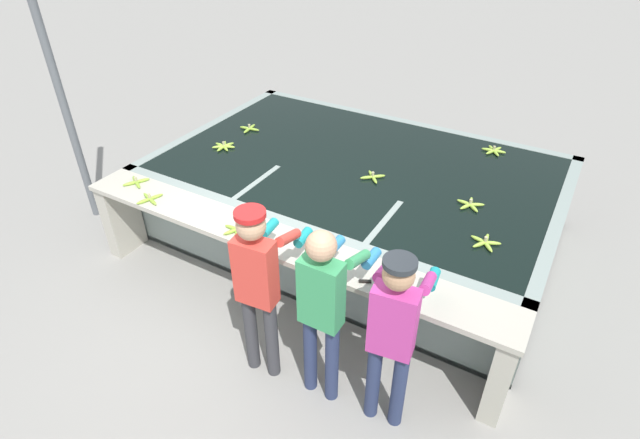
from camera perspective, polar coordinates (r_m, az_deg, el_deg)
name	(u,v)px	position (r m, az deg, el deg)	size (l,w,h in m)	color
ground_plane	(266,327)	(4.95, -6.16, -12.08)	(80.00, 80.00, 0.00)	gray
wash_tank	(356,198)	(5.91, 4.10, 2.47)	(4.41, 2.86, 0.92)	gray
work_ledge	(276,262)	(4.64, -5.04, -4.84)	(4.41, 0.45, 0.92)	#B7B2A3
worker_0	(258,279)	(3.92, -7.05, -6.78)	(0.45, 0.73, 1.66)	#38383D
worker_1	(323,302)	(3.74, 0.40, -9.45)	(0.40, 0.71, 1.65)	navy
worker_2	(393,328)	(3.61, 8.38, -12.20)	(0.46, 0.73, 1.61)	navy
banana_bunch_floating_0	(249,129)	(6.53, -8.07, 10.26)	(0.28, 0.28, 0.08)	#93BC3D
banana_bunch_floating_1	(373,177)	(5.39, 6.05, 4.88)	(0.23, 0.23, 0.08)	#93BC3D
banana_bunch_floating_2	(224,146)	(6.12, -10.94, 8.23)	(0.28, 0.28, 0.08)	#9EC642
banana_bunch_floating_3	(485,242)	(4.62, 18.34, -2.49)	(0.28, 0.27, 0.08)	#9EC642
banana_bunch_floating_4	(470,204)	(5.10, 16.79, 1.66)	(0.27, 0.27, 0.08)	#9EC642
banana_bunch_floating_5	(494,151)	(6.25, 19.24, 7.45)	(0.28, 0.27, 0.08)	#9EC642
banana_bunch_ledge_0	(136,182)	(5.60, -20.26, 4.05)	(0.26, 0.26, 0.08)	#8CB738
banana_bunch_ledge_1	(150,199)	(5.25, -18.88, 2.25)	(0.28, 0.28, 0.08)	#8CB738
banana_bunch_ledge_2	(238,229)	(4.59, -9.40, -1.12)	(0.28, 0.26, 0.08)	#8CB738
knife_0	(374,282)	(4.01, 6.19, -7.08)	(0.33, 0.18, 0.02)	silver
support_post_left	(60,94)	(6.39, -27.55, 12.64)	(0.09, 0.09, 3.20)	slate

